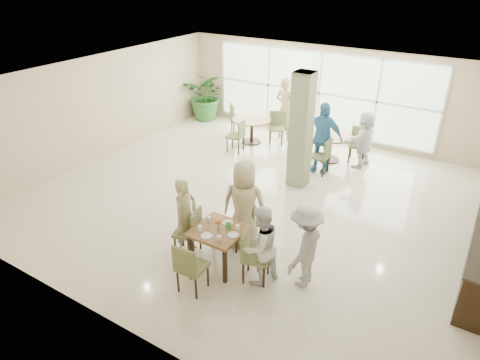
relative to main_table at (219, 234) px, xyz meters
The scene contains 19 objects.
ground 2.58m from the main_table, 102.26° to the left, with size 10.00×10.00×0.00m, color beige.
room_shell 2.71m from the main_table, 102.26° to the left, with size 10.00×10.00×10.00m.
window_bank 7.02m from the main_table, 98.49° to the left, with size 7.00×0.04×7.00m.
column 3.72m from the main_table, 92.06° to the left, with size 0.45×0.45×2.80m, color #6E7652.
main_table is the anchor object (origin of this frame).
round_table_left 5.96m from the main_table, 114.88° to the left, with size 1.18×1.18×0.75m.
round_table_right 5.42m from the main_table, 90.08° to the left, with size 1.16×1.16×0.75m.
chairs_main_table 0.18m from the main_table, 63.13° to the right, with size 2.03×2.00×0.95m.
chairs_table_left 5.97m from the main_table, 115.40° to the left, with size 2.08×1.92×0.95m.
chairs_table_right 5.36m from the main_table, 90.24° to the left, with size 2.05×1.88×0.95m.
tabletop_clutter 0.16m from the main_table, 34.06° to the right, with size 0.74×0.74×0.21m.
potted_plant 8.08m from the main_table, 127.32° to the left, with size 1.51×1.51×1.68m, color #286126.
teen_left 0.77m from the main_table, behind, with size 0.55×0.36×1.51m, color tan.
teen_far 0.81m from the main_table, 85.60° to the left, with size 0.87×0.47×1.78m, color tan.
teen_right 0.86m from the main_table, ahead, with size 0.71×0.56×1.47m, color white.
teen_standing 1.55m from the main_table, 12.83° to the left, with size 0.99×0.57×1.53m, color #ABABAD.
adult_a 4.65m from the main_table, 89.70° to the left, with size 1.09×0.62×1.87m, color teal.
adult_b 5.59m from the main_table, 81.01° to the left, with size 1.42×0.61×1.53m, color white.
adult_standing 6.50m from the main_table, 106.25° to the left, with size 0.70×0.46×1.92m, color tan.
Camera 1 is at (4.18, -7.59, 4.99)m, focal length 32.00 mm.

